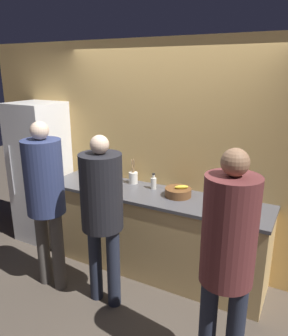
% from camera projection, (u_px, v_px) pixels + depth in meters
% --- Properties ---
extents(ground_plane, '(14.00, 14.00, 0.00)m').
position_uv_depth(ground_plane, '(138.00, 285.00, 3.60)').
color(ground_plane, '#4C4238').
extents(wall_back, '(5.20, 0.06, 2.60)m').
position_uv_depth(wall_back, '(166.00, 156.00, 3.79)').
color(wall_back, '#E0B266').
rests_on(wall_back, ground_plane).
extents(counter, '(2.57, 0.66, 0.95)m').
position_uv_depth(counter, '(153.00, 232.00, 3.77)').
color(counter, tan).
rests_on(counter, ground_plane).
extents(refrigerator, '(0.62, 0.63, 1.87)m').
position_uv_depth(refrigerator, '(41.00, 173.00, 4.39)').
color(refrigerator, white).
rests_on(refrigerator, ground_plane).
extents(person_left, '(0.39, 0.39, 1.80)m').
position_uv_depth(person_left, '(45.00, 190.00, 3.29)').
color(person_left, '#4C4742').
rests_on(person_left, ground_plane).
extents(person_center, '(0.40, 0.40, 1.72)m').
position_uv_depth(person_center, '(102.00, 205.00, 3.05)').
color(person_center, '#232838').
rests_on(person_center, ground_plane).
extents(person_right, '(0.37, 0.37, 1.81)m').
position_uv_depth(person_right, '(228.00, 251.00, 2.21)').
color(person_right, '#232838').
rests_on(person_right, ground_plane).
extents(fruit_bowl, '(0.29, 0.29, 0.13)m').
position_uv_depth(fruit_bowl, '(178.00, 192.00, 3.53)').
color(fruit_bowl, brown).
rests_on(fruit_bowl, counter).
extents(utensil_crock, '(0.11, 0.11, 0.30)m').
position_uv_depth(utensil_crock, '(133.00, 177.00, 3.92)').
color(utensil_crock, silver).
rests_on(utensil_crock, counter).
extents(bottle_clear, '(0.07, 0.07, 0.18)m').
position_uv_depth(bottle_clear, '(154.00, 183.00, 3.74)').
color(bottle_clear, silver).
rests_on(bottle_clear, counter).
extents(bottle_amber, '(0.05, 0.05, 0.24)m').
position_uv_depth(bottle_amber, '(109.00, 180.00, 3.76)').
color(bottle_amber, brown).
rests_on(bottle_amber, counter).
extents(cup_white, '(0.09, 0.09, 0.10)m').
position_uv_depth(cup_white, '(107.00, 177.00, 4.02)').
color(cup_white, white).
rests_on(cup_white, counter).
extents(potted_plant, '(0.13, 0.13, 0.23)m').
position_uv_depth(potted_plant, '(93.00, 167.00, 4.14)').
color(potted_plant, '#9E6042').
rests_on(potted_plant, counter).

